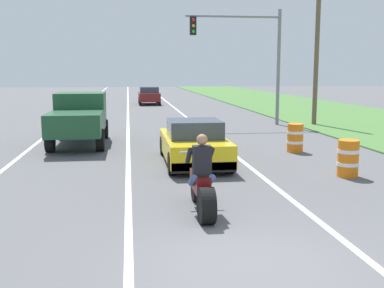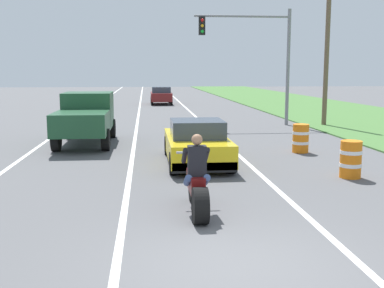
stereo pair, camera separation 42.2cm
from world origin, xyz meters
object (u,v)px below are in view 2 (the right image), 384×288
motorcycle_with_rider (197,185)px  distant_car_far_ahead (161,95)px  pickup_truck_left_lane_dark_green (86,116)px  sports_car_yellow (197,143)px  traffic_light_mast_near (259,48)px  construction_barrel_nearest (351,159)px  construction_barrel_mid (301,138)px

motorcycle_with_rider → distant_car_far_ahead: size_ratio=0.55×
pickup_truck_left_lane_dark_green → sports_car_yellow: bearing=-48.2°
motorcycle_with_rider → traffic_light_mast_near: bearing=72.3°
construction_barrel_nearest → construction_barrel_mid: 4.01m
construction_barrel_mid → construction_barrel_nearest: bearing=-89.4°
sports_car_yellow → traffic_light_mast_near: size_ratio=0.72×
motorcycle_with_rider → pickup_truck_left_lane_dark_green: pickup_truck_left_lane_dark_green is taller
traffic_light_mast_near → sports_car_yellow: bearing=-113.1°
motorcycle_with_rider → traffic_light_mast_near: (4.89, 15.36, 3.43)m
construction_barrel_mid → distant_car_far_ahead: distant_car_far_ahead is taller
motorcycle_with_rider → construction_barrel_mid: size_ratio=2.21×
traffic_light_mast_near → construction_barrel_mid: size_ratio=6.00×
distant_car_far_ahead → motorcycle_with_rider: bearing=-90.7°
motorcycle_with_rider → pickup_truck_left_lane_dark_green: 10.14m
construction_barrel_nearest → construction_barrel_mid: bearing=90.6°
motorcycle_with_rider → traffic_light_mast_near: size_ratio=0.37×
sports_car_yellow → pickup_truck_left_lane_dark_green: bearing=131.8°
pickup_truck_left_lane_dark_green → traffic_light_mast_near: traffic_light_mast_near is taller
pickup_truck_left_lane_dark_green → motorcycle_with_rider: bearing=-70.9°
motorcycle_with_rider → construction_barrel_nearest: motorcycle_with_rider is taller
motorcycle_with_rider → sports_car_yellow: (0.56, 5.23, 0.04)m
pickup_truck_left_lane_dark_green → construction_barrel_nearest: bearing=-40.8°
sports_car_yellow → construction_barrel_mid: (3.85, 1.65, -0.13)m
traffic_light_mast_near → construction_barrel_nearest: bearing=-92.0°
traffic_light_mast_near → construction_barrel_mid: 9.19m
distant_car_far_ahead → construction_barrel_nearest: bearing=-82.0°
pickup_truck_left_lane_dark_green → traffic_light_mast_near: 10.45m
motorcycle_with_rider → distant_car_far_ahead: motorcycle_with_rider is taller
sports_car_yellow → pickup_truck_left_lane_dark_green: size_ratio=0.90×
pickup_truck_left_lane_dark_green → construction_barrel_mid: 8.20m
motorcycle_with_rider → distant_car_far_ahead: bearing=89.3°
sports_car_yellow → traffic_light_mast_near: 11.52m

